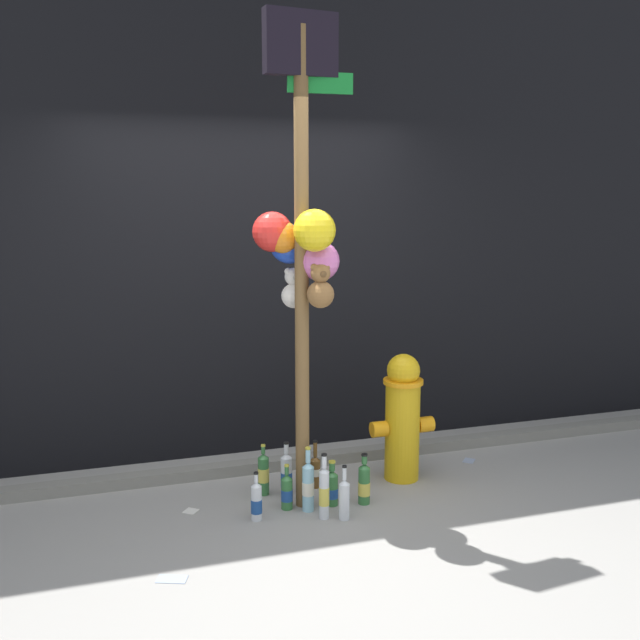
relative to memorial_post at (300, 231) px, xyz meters
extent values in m
plane|color=gray|center=(-0.13, -0.37, -1.73)|extent=(14.00, 14.00, 0.00)
cube|color=black|center=(-0.13, 1.13, 0.16)|extent=(10.00, 0.20, 3.78)
cube|color=slate|center=(-0.13, 0.62, -1.69)|extent=(8.00, 0.12, 0.08)
cylinder|color=brown|center=(0.01, -0.02, -0.28)|extent=(0.09, 0.09, 2.89)
cube|color=#198C33|center=(0.12, -0.02, 0.85)|extent=(0.39, 0.04, 0.12)
cube|color=black|center=(0.01, -0.02, 1.07)|extent=(0.45, 0.13, 0.36)
sphere|color=red|center=(-0.15, 0.08, -0.01)|extent=(0.24, 0.24, 0.24)
sphere|color=yellow|center=(0.05, -0.15, 0.01)|extent=(0.25, 0.25, 0.25)
sphere|color=#D66BB2|center=(0.12, -0.03, -0.18)|extent=(0.24, 0.24, 0.24)
sphere|color=orange|center=(-0.09, 0.05, -0.04)|extent=(0.20, 0.20, 0.20)
sphere|color=blue|center=(-0.02, 0.15, -0.09)|extent=(0.24, 0.24, 0.24)
sphere|color=brown|center=(0.09, -0.13, -0.37)|extent=(0.16, 0.16, 0.16)
sphere|color=brown|center=(0.09, -0.13, -0.24)|extent=(0.12, 0.12, 0.12)
sphere|color=brown|center=(0.05, -0.13, -0.21)|extent=(0.05, 0.05, 0.05)
sphere|color=brown|center=(0.13, -0.13, -0.21)|extent=(0.05, 0.05, 0.05)
sphere|color=brown|center=(0.09, -0.18, -0.24)|extent=(0.04, 0.04, 0.04)
sphere|color=silver|center=(-0.01, 0.11, -0.41)|extent=(0.15, 0.15, 0.15)
sphere|color=silver|center=(-0.01, 0.11, -0.29)|extent=(0.11, 0.11, 0.11)
sphere|color=silver|center=(-0.04, 0.11, -0.25)|extent=(0.04, 0.04, 0.04)
sphere|color=silver|center=(0.03, 0.11, -0.25)|extent=(0.04, 0.04, 0.04)
sphere|color=#9D9992|center=(-0.01, 0.06, -0.29)|extent=(0.04, 0.04, 0.04)
cylinder|color=gold|center=(0.78, 0.19, -1.39)|extent=(0.24, 0.24, 0.68)
cylinder|color=orange|center=(0.78, 0.19, -1.04)|extent=(0.27, 0.27, 0.03)
sphere|color=gold|center=(0.78, 0.19, -0.96)|extent=(0.23, 0.23, 0.23)
cylinder|color=orange|center=(0.61, 0.19, -1.36)|extent=(0.11, 0.11, 0.11)
cylinder|color=orange|center=(0.95, 0.19, -1.36)|extent=(0.11, 0.11, 0.11)
cylinder|color=#337038|center=(0.18, -0.08, -1.63)|extent=(0.08, 0.08, 0.20)
cone|color=#337038|center=(0.18, -0.08, -1.52)|extent=(0.08, 0.08, 0.03)
cylinder|color=#337038|center=(0.18, -0.08, -1.48)|extent=(0.04, 0.04, 0.05)
cylinder|color=#1E478C|center=(0.18, -0.08, -1.65)|extent=(0.08, 0.08, 0.06)
cylinder|color=gold|center=(0.18, -0.08, -1.44)|extent=(0.04, 0.04, 0.01)
cylinder|color=#93CCE0|center=(0.01, -0.11, -1.59)|extent=(0.07, 0.07, 0.28)
cone|color=#93CCE0|center=(0.01, -0.11, -1.43)|extent=(0.07, 0.07, 0.03)
cylinder|color=#93CCE0|center=(0.01, -0.11, -1.37)|extent=(0.03, 0.03, 0.09)
cylinder|color=silver|center=(0.01, -0.11, -1.58)|extent=(0.08, 0.08, 0.09)
cylinder|color=gold|center=(0.01, -0.11, -1.32)|extent=(0.04, 0.04, 0.01)
cylinder|color=silver|center=(0.08, -0.25, -1.58)|extent=(0.06, 0.06, 0.30)
cone|color=silver|center=(0.08, -0.25, -1.42)|extent=(0.06, 0.06, 0.02)
cylinder|color=silver|center=(0.08, -0.25, -1.37)|extent=(0.03, 0.03, 0.08)
cylinder|color=#D8C64C|center=(0.08, -0.25, -1.59)|extent=(0.06, 0.06, 0.11)
cylinder|color=black|center=(0.08, -0.25, -1.33)|extent=(0.03, 0.03, 0.01)
cylinder|color=silver|center=(-0.05, 0.15, -1.60)|extent=(0.07, 0.07, 0.26)
cone|color=silver|center=(-0.05, 0.15, -1.46)|extent=(0.07, 0.07, 0.03)
cylinder|color=silver|center=(-0.05, 0.15, -1.41)|extent=(0.03, 0.03, 0.06)
cylinder|color=#1E478C|center=(-0.05, 0.15, -1.62)|extent=(0.08, 0.08, 0.10)
cylinder|color=black|center=(-0.05, 0.15, -1.37)|extent=(0.04, 0.04, 0.01)
cylinder|color=brown|center=(0.17, 0.22, -1.64)|extent=(0.07, 0.07, 0.19)
cone|color=brown|center=(0.17, 0.22, -1.53)|extent=(0.07, 0.07, 0.03)
cylinder|color=brown|center=(0.17, 0.22, -1.46)|extent=(0.03, 0.03, 0.10)
cylinder|color=silver|center=(0.17, 0.22, -1.62)|extent=(0.07, 0.07, 0.05)
cylinder|color=black|center=(0.17, 0.22, -1.41)|extent=(0.03, 0.03, 0.01)
cylinder|color=#337038|center=(0.38, -0.12, -1.61)|extent=(0.07, 0.07, 0.24)
cone|color=#337038|center=(0.38, -0.12, -1.48)|extent=(0.07, 0.07, 0.03)
cylinder|color=#337038|center=(0.38, -0.12, -1.44)|extent=(0.04, 0.04, 0.05)
cylinder|color=#D8C64C|center=(0.38, -0.12, -1.63)|extent=(0.08, 0.08, 0.09)
cylinder|color=black|center=(0.38, -0.12, -1.40)|extent=(0.04, 0.04, 0.01)
cylinder|color=#337038|center=(-0.11, -0.05, -1.63)|extent=(0.07, 0.07, 0.19)
cone|color=#337038|center=(-0.11, -0.05, -1.52)|extent=(0.07, 0.07, 0.03)
cylinder|color=#337038|center=(-0.11, -0.05, -1.48)|extent=(0.03, 0.03, 0.06)
cylinder|color=#1E478C|center=(-0.11, -0.05, -1.64)|extent=(0.07, 0.07, 0.07)
cylinder|color=gold|center=(-0.11, -0.05, -1.44)|extent=(0.03, 0.03, 0.01)
cylinder|color=silver|center=(-0.32, -0.15, -1.62)|extent=(0.07, 0.07, 0.22)
cone|color=silver|center=(-0.32, -0.15, -1.50)|extent=(0.07, 0.07, 0.03)
cylinder|color=silver|center=(-0.32, -0.15, -1.46)|extent=(0.03, 0.03, 0.05)
cylinder|color=#1E478C|center=(-0.32, -0.15, -1.64)|extent=(0.07, 0.07, 0.09)
cylinder|color=black|center=(-0.32, -0.15, -1.43)|extent=(0.03, 0.03, 0.01)
cylinder|color=#337038|center=(-0.19, 0.21, -1.60)|extent=(0.07, 0.07, 0.25)
cone|color=#337038|center=(-0.19, 0.21, -1.47)|extent=(0.07, 0.07, 0.03)
cylinder|color=#337038|center=(-0.19, 0.21, -1.43)|extent=(0.03, 0.03, 0.05)
cylinder|color=#D8C64C|center=(-0.19, 0.21, -1.59)|extent=(0.07, 0.07, 0.09)
cylinder|color=gold|center=(-0.19, 0.21, -1.39)|extent=(0.03, 0.03, 0.01)
cylinder|color=silver|center=(0.19, -0.30, -1.62)|extent=(0.07, 0.07, 0.22)
cone|color=silver|center=(0.19, -0.30, -1.49)|extent=(0.07, 0.07, 0.03)
cylinder|color=silver|center=(0.19, -0.30, -1.44)|extent=(0.02, 0.02, 0.08)
cylinder|color=black|center=(0.19, -0.30, -1.39)|extent=(0.03, 0.03, 0.01)
cube|color=#8C99B2|center=(1.40, 0.34, -1.73)|extent=(0.13, 0.13, 0.01)
cube|color=#8C99B2|center=(-0.89, -0.69, -1.73)|extent=(0.17, 0.13, 0.01)
cube|color=silver|center=(-0.69, 0.10, -1.73)|extent=(0.11, 0.11, 0.01)
camera|label=1|loc=(-1.22, -4.20, 0.22)|focal=40.90mm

